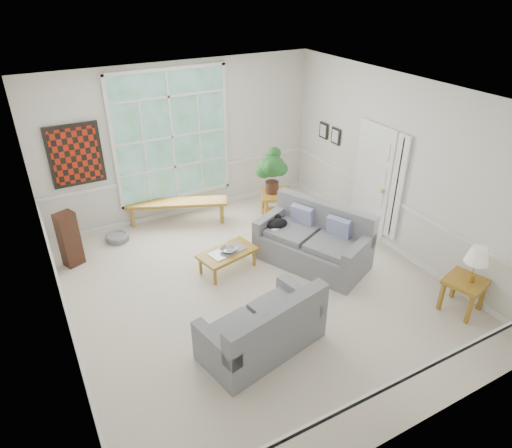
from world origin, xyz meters
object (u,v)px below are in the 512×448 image
at_px(end_table, 276,206).
at_px(side_table, 462,295).
at_px(loveseat_right, 313,237).
at_px(coffee_table, 228,260).
at_px(loveseat_front, 261,321).

height_order(end_table, side_table, end_table).
height_order(loveseat_right, coffee_table, loveseat_right).
xyz_separation_m(end_table, side_table, (0.96, -3.68, -0.03)).
bearing_deg(end_table, side_table, -75.41).
xyz_separation_m(coffee_table, side_table, (2.56, -2.56, 0.09)).
height_order(loveseat_right, end_table, loveseat_right).
height_order(loveseat_front, side_table, loveseat_front).
relative_size(coffee_table, side_table, 1.78).
height_order(coffee_table, end_table, end_table).
distance_m(loveseat_front, end_table, 3.56).
xyz_separation_m(loveseat_right, loveseat_front, (-1.73, -1.34, -0.06)).
bearing_deg(coffee_table, loveseat_front, -114.39).
distance_m(end_table, side_table, 3.80).
bearing_deg(loveseat_front, coffee_table, 66.28).
bearing_deg(loveseat_front, loveseat_right, 25.76).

